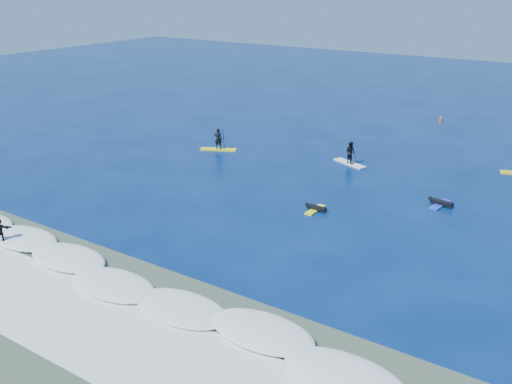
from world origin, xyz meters
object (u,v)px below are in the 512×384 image
Objects in this scene: sup_paddler_left at (218,142)px; sup_paddler_center at (350,154)px; prone_paddler_near at (315,209)px; prone_paddler_far at (440,203)px; marker_buoy at (441,119)px.

sup_paddler_center is at bearing -12.54° from sup_paddler_left.
prone_paddler_far reaches higher than prone_paddler_near.
prone_paddler_near is (2.24, -9.97, -0.65)m from sup_paddler_center.
marker_buoy is (1.84, 17.71, -0.49)m from sup_paddler_center.
marker_buoy is (-6.70, 22.46, 0.15)m from prone_paddler_far.
marker_buoy reaches higher than prone_paddler_near.
sup_paddler_center is (10.96, 2.63, 0.11)m from sup_paddler_left.
marker_buoy is (-0.40, 27.67, 0.16)m from prone_paddler_near.
sup_paddler_left is 15.11m from prone_paddler_near.
sup_paddler_left is at bearing 62.15° from prone_paddler_near.
sup_paddler_left is 1.01× the size of sup_paddler_center.
prone_paddler_near is (13.20, -7.34, -0.54)m from sup_paddler_left.
sup_paddler_left is at bearing 92.21° from prone_paddler_far.
sup_paddler_left is 19.62m from prone_paddler_far.
marker_buoy reaches higher than prone_paddler_far.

